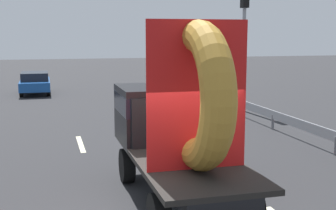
{
  "coord_description": "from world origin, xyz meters",
  "views": [
    {
      "loc": [
        -2.3,
        -8.12,
        3.51
      ],
      "look_at": [
        0.35,
        1.74,
        1.93
      ],
      "focal_mm": 48.89,
      "sensor_mm": 36.0,
      "label": 1
    }
  ],
  "objects": [
    {
      "name": "flatbed_truck",
      "position": [
        0.35,
        1.1,
        1.72
      ],
      "size": [
        2.02,
        5.11,
        3.78
      ],
      "color": "black",
      "rests_on": "ground_plane"
    },
    {
      "name": "lane_dash_left_far",
      "position": [
        -1.3,
        6.56,
        0.0
      ],
      "size": [
        0.16,
        2.3,
        0.01
      ],
      "primitive_type": "cube",
      "rotation": [
        0.0,
        0.0,
        1.57
      ],
      "color": "beige",
      "rests_on": "ground_plane"
    },
    {
      "name": "traffic_light",
      "position": [
        6.48,
        11.28,
        3.67
      ],
      "size": [
        0.42,
        0.36,
        5.6
      ],
      "color": "gray",
      "rests_on": "ground_plane"
    },
    {
      "name": "distant_sedan",
      "position": [
        -2.94,
        20.15,
        0.7
      ],
      "size": [
        1.71,
        3.99,
        1.3
      ],
      "color": "black",
      "rests_on": "ground_plane"
    },
    {
      "name": "guardrail",
      "position": [
        5.84,
        5.15,
        0.53
      ],
      "size": [
        0.1,
        15.49,
        0.71
      ],
      "color": "gray",
      "rests_on": "ground_plane"
    },
    {
      "name": "lane_dash_right_far",
      "position": [
        1.99,
        6.29,
        0.0
      ],
      "size": [
        0.16,
        2.35,
        0.01
      ],
      "primitive_type": "cube",
      "rotation": [
        0.0,
        0.0,
        1.57
      ],
      "color": "beige",
      "rests_on": "ground_plane"
    }
  ]
}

